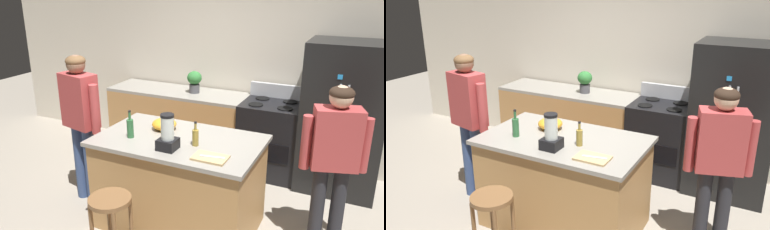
# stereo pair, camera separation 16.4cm
# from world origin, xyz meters

# --- Properties ---
(ground_plane) EXTENTS (14.00, 14.00, 0.00)m
(ground_plane) POSITION_xyz_m (0.00, 0.00, 0.00)
(ground_plane) COLOR #9E9384
(back_wall) EXTENTS (8.00, 0.10, 2.70)m
(back_wall) POSITION_xyz_m (0.00, 1.95, 1.35)
(back_wall) COLOR beige
(back_wall) RESTS_ON ground_plane
(kitchen_island) EXTENTS (1.61, 0.97, 0.96)m
(kitchen_island) POSITION_xyz_m (0.00, 0.00, 0.48)
(kitchen_island) COLOR #B7844C
(kitchen_island) RESTS_ON ground_plane
(back_counter_run) EXTENTS (2.00, 0.64, 0.96)m
(back_counter_run) POSITION_xyz_m (-0.80, 1.55, 0.48)
(back_counter_run) COLOR #B7844C
(back_counter_run) RESTS_ON ground_plane
(refrigerator) EXTENTS (0.90, 0.73, 1.79)m
(refrigerator) POSITION_xyz_m (1.37, 1.50, 0.89)
(refrigerator) COLOR black
(refrigerator) RESTS_ON ground_plane
(stove_range) EXTENTS (0.76, 0.65, 1.14)m
(stove_range) POSITION_xyz_m (0.55, 1.52, 0.49)
(stove_range) COLOR black
(stove_range) RESTS_ON ground_plane
(person_by_island_left) EXTENTS (0.60, 0.30, 1.69)m
(person_by_island_left) POSITION_xyz_m (-1.19, -0.02, 1.02)
(person_by_island_left) COLOR #384C7A
(person_by_island_left) RESTS_ON ground_plane
(person_by_sink_right) EXTENTS (0.59, 0.33, 1.58)m
(person_by_sink_right) POSITION_xyz_m (1.41, 0.28, 0.96)
(person_by_sink_right) COLOR #26262B
(person_by_sink_right) RESTS_ON ground_plane
(bar_stool) EXTENTS (0.36, 0.36, 0.71)m
(bar_stool) POSITION_xyz_m (-0.21, -0.85, 0.55)
(bar_stool) COLOR brown
(bar_stool) RESTS_ON ground_plane
(potted_plant) EXTENTS (0.20, 0.20, 0.30)m
(potted_plant) POSITION_xyz_m (-0.56, 1.55, 1.13)
(potted_plant) COLOR #4C4C51
(potted_plant) RESTS_ON back_counter_run
(blender_appliance) EXTENTS (0.17, 0.17, 0.34)m
(blender_appliance) POSITION_xyz_m (0.02, -0.26, 1.10)
(blender_appliance) COLOR black
(blender_appliance) RESTS_ON kitchen_island
(bottle_olive_oil) EXTENTS (0.07, 0.07, 0.28)m
(bottle_olive_oil) POSITION_xyz_m (-0.44, -0.17, 1.06)
(bottle_olive_oil) COLOR #2D6638
(bottle_olive_oil) RESTS_ON kitchen_island
(bottle_vinegar) EXTENTS (0.06, 0.06, 0.24)m
(bottle_vinegar) POSITION_xyz_m (0.21, -0.08, 1.04)
(bottle_vinegar) COLOR olive
(bottle_vinegar) RESTS_ON kitchen_island
(mixing_bowl) EXTENTS (0.25, 0.25, 0.11)m
(mixing_bowl) POSITION_xyz_m (-0.25, 0.16, 1.01)
(mixing_bowl) COLOR orange
(mixing_bowl) RESTS_ON kitchen_island
(cutting_board) EXTENTS (0.30, 0.20, 0.02)m
(cutting_board) POSITION_xyz_m (0.45, -0.28, 0.97)
(cutting_board) COLOR tan
(cutting_board) RESTS_ON kitchen_island
(chef_knife) EXTENTS (0.22, 0.07, 0.01)m
(chef_knife) POSITION_xyz_m (0.47, -0.28, 0.98)
(chef_knife) COLOR #B7BABF
(chef_knife) RESTS_ON cutting_board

